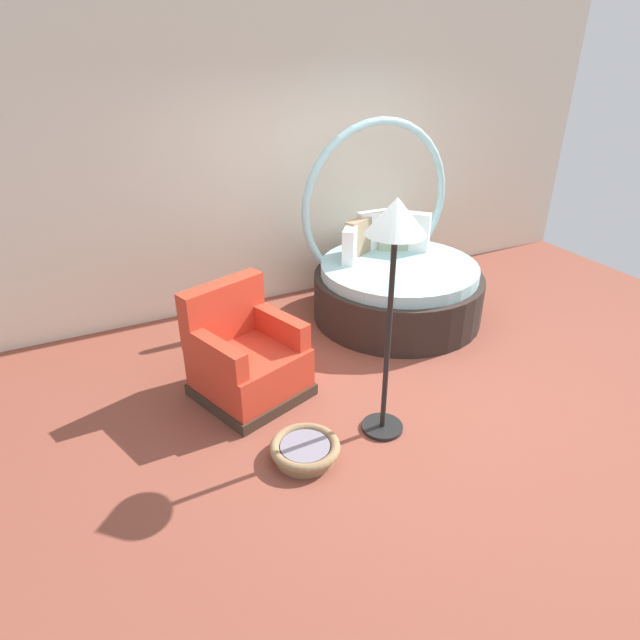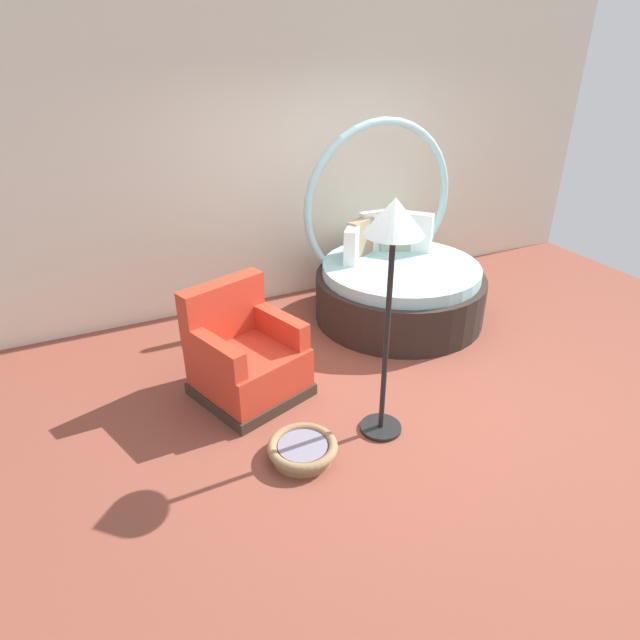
{
  "view_description": "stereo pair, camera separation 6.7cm",
  "coord_description": "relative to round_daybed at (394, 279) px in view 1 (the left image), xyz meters",
  "views": [
    {
      "loc": [
        -2.36,
        -3.1,
        2.72
      ],
      "look_at": [
        -0.53,
        0.57,
        0.55
      ],
      "focal_mm": 30.48,
      "sensor_mm": 36.0,
      "label": 1
    },
    {
      "loc": [
        -2.3,
        -3.13,
        2.72
      ],
      "look_at": [
        -0.53,
        0.57,
        0.55
      ],
      "focal_mm": 30.48,
      "sensor_mm": 36.0,
      "label": 2
    }
  ],
  "objects": [
    {
      "name": "round_daybed",
      "position": [
        0.0,
        0.0,
        0.0
      ],
      "size": [
        1.77,
        1.77,
        2.0
      ],
      "color": "#2D231E",
      "rests_on": "ground_plane"
    },
    {
      "name": "back_wall",
      "position": [
        -0.71,
        1.05,
        1.18
      ],
      "size": [
        8.0,
        0.12,
        3.17
      ],
      "primitive_type": "cube",
      "color": "silver",
      "rests_on": "ground_plane"
    },
    {
      "name": "pet_basket",
      "position": [
        -1.82,
        -1.65,
        -0.34
      ],
      "size": [
        0.51,
        0.51,
        0.13
      ],
      "color": "#8E704C",
      "rests_on": "ground_plane"
    },
    {
      "name": "ground_plane",
      "position": [
        -0.71,
        -1.29,
        -0.42
      ],
      "size": [
        8.0,
        8.0,
        0.02
      ],
      "primitive_type": "cube",
      "color": "brown"
    },
    {
      "name": "red_armchair",
      "position": [
        -1.92,
        -0.69,
        -0.08
      ],
      "size": [
        1.01,
        1.01,
        0.94
      ],
      "color": "#38281E",
      "rests_on": "ground_plane"
    },
    {
      "name": "floor_lamp",
      "position": [
        -1.15,
        -1.62,
        1.12
      ],
      "size": [
        0.4,
        0.4,
        1.82
      ],
      "color": "black",
      "rests_on": "ground_plane"
    }
  ]
}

